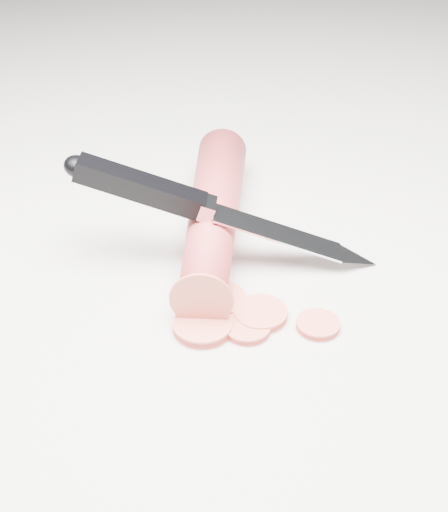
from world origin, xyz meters
TOP-DOWN VIEW (x-y plane):
  - ground at (0.00, 0.00)m, footprint 2.40×2.40m
  - carrot at (0.06, 0.06)m, footprint 0.16×0.21m
  - carrot_slice_0 at (-0.01, -0.04)m, footprint 0.04×0.04m
  - carrot_slice_1 at (0.02, -0.06)m, footprint 0.03×0.03m
  - carrot_slice_2 at (0.03, -0.05)m, footprint 0.04×0.04m
  - carrot_slice_3 at (0.06, -0.08)m, footprint 0.03×0.03m
  - carrot_slice_4 at (0.01, -0.02)m, footprint 0.04×0.04m
  - kitchen_knife at (0.05, 0.03)m, footprint 0.21×0.16m

SIDE VIEW (x-z plane):
  - ground at x=0.00m, z-range 0.00..0.00m
  - carrot_slice_3 at x=0.06m, z-range 0.00..0.01m
  - carrot_slice_1 at x=0.02m, z-range 0.00..0.01m
  - carrot_slice_4 at x=0.01m, z-range 0.00..0.01m
  - carrot_slice_2 at x=0.03m, z-range 0.00..0.01m
  - carrot_slice_0 at x=-0.01m, z-range 0.00..0.01m
  - carrot at x=0.06m, z-range 0.00..0.04m
  - kitchen_knife at x=0.05m, z-range 0.00..0.09m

